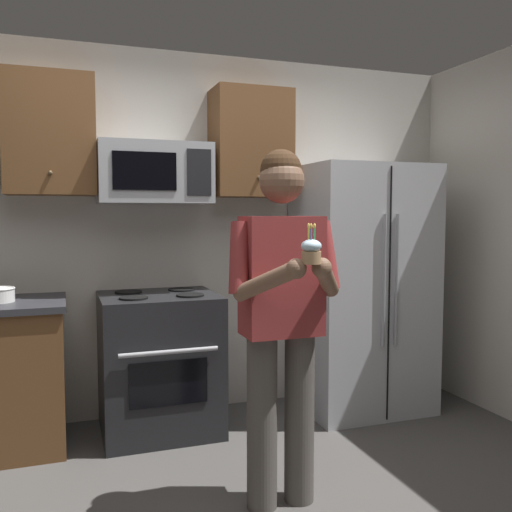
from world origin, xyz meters
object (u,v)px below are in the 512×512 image
(microwave, at_px, (154,173))
(person, at_px, (282,308))
(oven_range, at_px, (160,363))
(refrigerator, at_px, (362,288))
(cupcake, at_px, (311,251))

(microwave, relative_size, person, 0.42)
(oven_range, xyz_separation_m, refrigerator, (1.50, -0.04, 0.44))
(person, bearing_deg, oven_range, 109.72)
(microwave, bearing_deg, cupcake, -75.54)
(microwave, height_order, person, microwave)
(oven_range, height_order, microwave, microwave)
(person, bearing_deg, cupcake, -90.00)
(microwave, bearing_deg, person, -72.01)
(oven_range, bearing_deg, refrigerator, -1.50)
(oven_range, distance_m, cupcake, 1.75)
(oven_range, height_order, refrigerator, refrigerator)
(refrigerator, bearing_deg, cupcake, -127.06)
(microwave, bearing_deg, oven_range, -90.02)
(microwave, distance_m, person, 1.52)
(oven_range, height_order, person, person)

